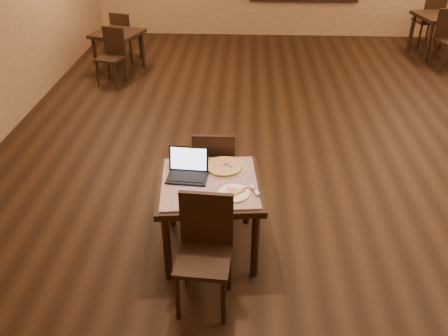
# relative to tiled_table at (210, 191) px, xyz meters

# --- Properties ---
(ground) EXTENTS (10.00, 10.00, 0.00)m
(ground) POSITION_rel_tiled_table_xyz_m (1.01, 2.23, -0.66)
(ground) COLOR black
(ground) RESTS_ON ground
(tiled_table) EXTENTS (1.01, 1.01, 0.76)m
(tiled_table) POSITION_rel_tiled_table_xyz_m (0.00, 0.00, 0.00)
(tiled_table) COLOR black
(tiled_table) RESTS_ON ground
(chair_main_near) EXTENTS (0.46, 0.46, 0.99)m
(chair_main_near) POSITION_rel_tiled_table_xyz_m (0.01, -0.61, -0.10)
(chair_main_near) COLOR black
(chair_main_near) RESTS_ON ground
(chair_main_far) EXTENTS (0.42, 0.42, 0.95)m
(chair_main_far) POSITION_rel_tiled_table_xyz_m (0.00, 0.62, -0.12)
(chair_main_far) COLOR black
(chair_main_far) RESTS_ON ground
(laptop) EXTENTS (0.38, 0.30, 0.24)m
(laptop) POSITION_rel_tiled_table_xyz_m (-0.20, 0.11, 0.17)
(laptop) COLOR black
(laptop) RESTS_ON tiled_table
(plate) EXTENTS (0.27, 0.27, 0.01)m
(plate) POSITION_rel_tiled_table_xyz_m (0.22, -0.18, 0.11)
(plate) COLOR white
(plate) RESTS_ON tiled_table
(pizza_slice) EXTENTS (0.27, 0.27, 0.02)m
(pizza_slice) POSITION_rel_tiled_table_xyz_m (0.22, -0.18, 0.13)
(pizza_slice) COLOR #D4BB8D
(pizza_slice) RESTS_ON plate
(pizza_pan) EXTENTS (0.39, 0.39, 0.01)m
(pizza_pan) POSITION_rel_tiled_table_xyz_m (0.12, 0.24, 0.11)
(pizza_pan) COLOR silver
(pizza_pan) RESTS_ON tiled_table
(pizza_whole) EXTENTS (0.34, 0.34, 0.02)m
(pizza_whole) POSITION_rel_tiled_table_xyz_m (0.12, 0.24, 0.12)
(pizza_whole) COLOR #D4BB8D
(pizza_whole) RESTS_ON pizza_pan
(spatula) EXTENTS (0.23, 0.22, 0.01)m
(spatula) POSITION_rel_tiled_table_xyz_m (0.14, 0.22, 0.13)
(spatula) COLOR silver
(spatula) RESTS_ON pizza_whole
(napkin_roll) EXTENTS (0.10, 0.16, 0.04)m
(napkin_roll) POSITION_rel_tiled_table_xyz_m (0.40, -0.14, 0.12)
(napkin_roll) COLOR white
(napkin_roll) RESTS_ON tiled_table
(other_table_a) EXTENTS (1.00, 1.00, 0.80)m
(other_table_a) POSITION_rel_tiled_table_xyz_m (4.01, 5.93, 0.01)
(other_table_a) COLOR black
(other_table_a) RESTS_ON ground
(other_table_a_chair_far) EXTENTS (0.53, 0.53, 1.04)m
(other_table_a_chair_far) POSITION_rel_tiled_table_xyz_m (4.03, 6.54, -0.07)
(other_table_a_chair_far) COLOR black
(other_table_a_chair_far) RESTS_ON ground
(other_table_b) EXTENTS (0.97, 0.97, 0.72)m
(other_table_b) POSITION_rel_tiled_table_xyz_m (-1.99, 4.77, -0.06)
(other_table_b) COLOR black
(other_table_b) RESTS_ON ground
(other_table_b_chair_near) EXTENTS (0.51, 0.51, 0.93)m
(other_table_b_chair_near) POSITION_rel_tiled_table_xyz_m (-1.96, 4.23, -0.14)
(other_table_b_chair_near) COLOR black
(other_table_b_chair_near) RESTS_ON ground
(other_table_b_chair_far) EXTENTS (0.51, 0.51, 0.93)m
(other_table_b_chair_far) POSITION_rel_tiled_table_xyz_m (-2.01, 5.32, -0.14)
(other_table_b_chair_far) COLOR black
(other_table_b_chair_far) RESTS_ON ground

